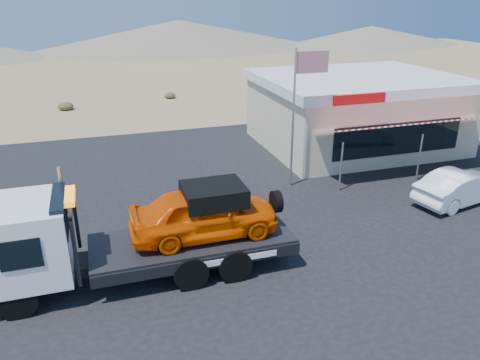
% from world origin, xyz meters
% --- Properties ---
extents(ground, '(120.00, 120.00, 0.00)m').
position_xyz_m(ground, '(0.00, 0.00, 0.00)').
color(ground, olive).
rests_on(ground, ground).
extents(asphalt_lot, '(32.00, 24.00, 0.02)m').
position_xyz_m(asphalt_lot, '(2.00, 3.00, 0.01)').
color(asphalt_lot, black).
rests_on(asphalt_lot, ground).
extents(tow_truck, '(8.88, 2.63, 2.97)m').
position_xyz_m(tow_truck, '(-2.55, -0.68, 1.60)').
color(tow_truck, black).
rests_on(tow_truck, asphalt_lot).
extents(white_sedan, '(4.44, 2.30, 1.39)m').
position_xyz_m(white_sedan, '(10.59, 0.69, 0.72)').
color(white_sedan, white).
rests_on(white_sedan, asphalt_lot).
extents(jerky_store, '(10.40, 9.97, 3.90)m').
position_xyz_m(jerky_store, '(10.50, 8.97, 1.99)').
color(jerky_store, beige).
rests_on(jerky_store, asphalt_lot).
extents(flagpole, '(1.55, 0.10, 6.00)m').
position_xyz_m(flagpole, '(4.93, 4.50, 3.76)').
color(flagpole, '#99999E').
rests_on(flagpole, asphalt_lot).
extents(distant_hills, '(126.00, 48.00, 4.20)m').
position_xyz_m(distant_hills, '(-9.77, 55.14, 1.89)').
color(distant_hills, '#726B59').
rests_on(distant_hills, ground).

